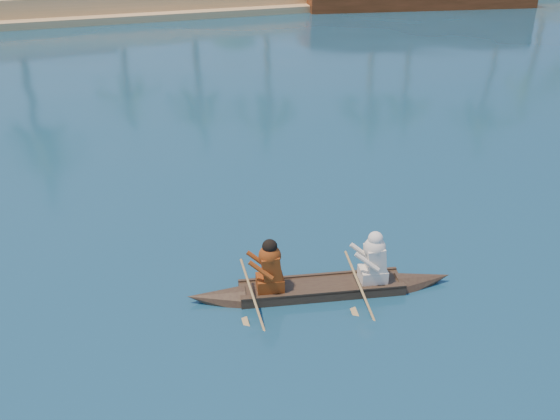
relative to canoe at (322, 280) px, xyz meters
name	(u,v)px	position (x,y,z in m)	size (l,w,h in m)	color
canoe	(322,280)	(0.00, 0.00, 0.00)	(4.50, 1.44, 1.23)	#3D3221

